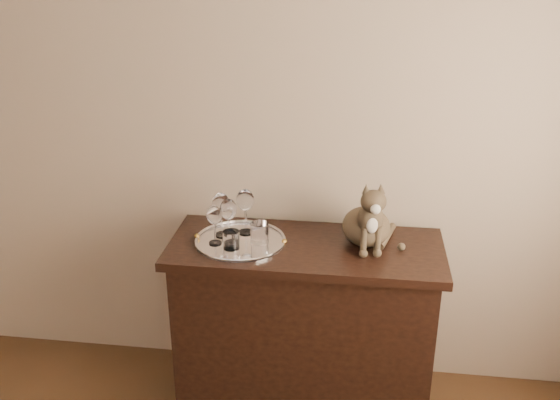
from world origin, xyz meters
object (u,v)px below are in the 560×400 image
(tray, at_px, (240,242))
(wine_glass_c, at_px, (215,225))
(wine_glass_d, at_px, (229,220))
(cat, at_px, (367,210))
(tumbler_c, at_px, (260,233))
(wine_glass_a, at_px, (221,214))
(tumbler_b, at_px, (231,240))
(wine_glass_b, at_px, (245,211))
(sideboard, at_px, (304,327))

(tray, height_order, wine_glass_c, wine_glass_c)
(wine_glass_d, relative_size, cat, 0.62)
(wine_glass_d, relative_size, tumbler_c, 2.19)
(tumbler_c, bearing_deg, wine_glass_a, 165.59)
(wine_glass_a, height_order, tumbler_b, wine_glass_a)
(wine_glass_a, distance_m, wine_glass_c, 0.08)
(wine_glass_d, bearing_deg, wine_glass_b, 57.63)
(wine_glass_c, bearing_deg, cat, 9.13)
(wine_glass_b, height_order, wine_glass_c, wine_glass_b)
(wine_glass_c, height_order, wine_glass_d, wine_glass_d)
(sideboard, relative_size, wine_glass_d, 6.06)
(sideboard, bearing_deg, tray, -177.18)
(tray, relative_size, wine_glass_a, 1.97)
(tray, xyz_separation_m, tumbler_b, (-0.02, -0.07, 0.04))
(wine_glass_b, bearing_deg, tumbler_c, -48.25)
(wine_glass_b, xyz_separation_m, tumbler_c, (0.08, -0.09, -0.06))
(tray, height_order, wine_glass_a, wine_glass_a)
(tray, bearing_deg, sideboard, 2.82)
(sideboard, height_order, tumbler_c, tumbler_c)
(wine_glass_a, height_order, wine_glass_b, wine_glass_b)
(tumbler_c, xyz_separation_m, cat, (0.46, 0.07, 0.11))
(wine_glass_c, bearing_deg, tumbler_b, -25.29)
(tray, xyz_separation_m, tumbler_c, (0.09, 0.00, 0.05))
(wine_glass_a, xyz_separation_m, wine_glass_c, (-0.01, -0.08, -0.01))
(wine_glass_a, bearing_deg, tumbler_c, -14.41)
(wine_glass_d, bearing_deg, tumbler_c, 1.95)
(cat, bearing_deg, sideboard, -178.24)
(sideboard, bearing_deg, tumbler_b, -164.33)
(sideboard, height_order, wine_glass_b, wine_glass_b)
(wine_glass_d, bearing_deg, cat, 6.88)
(tumbler_c, bearing_deg, wine_glass_d, -178.05)
(cat, bearing_deg, tumbler_b, -176.18)
(sideboard, relative_size, tumbler_b, 15.00)
(wine_glass_c, xyz_separation_m, cat, (0.65, 0.10, 0.06))
(tray, distance_m, tumbler_b, 0.09)
(tray, bearing_deg, wine_glass_b, 84.16)
(wine_glass_a, xyz_separation_m, wine_glass_b, (0.10, 0.04, 0.00))
(tray, relative_size, wine_glass_c, 2.25)
(tumbler_c, bearing_deg, cat, 8.31)
(sideboard, xyz_separation_m, wine_glass_c, (-0.39, -0.05, 0.52))
(wine_glass_a, relative_size, wine_glass_c, 1.14)
(wine_glass_a, distance_m, wine_glass_b, 0.11)
(sideboard, distance_m, tray, 0.52)
(tray, bearing_deg, wine_glass_a, 152.81)
(tumbler_c, bearing_deg, wine_glass_b, 131.75)
(wine_glass_a, distance_m, cat, 0.64)
(sideboard, relative_size, wine_glass_c, 6.76)
(wine_glass_c, bearing_deg, sideboard, 7.26)
(wine_glass_d, bearing_deg, tray, 3.50)
(tumbler_b, height_order, cat, cat)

